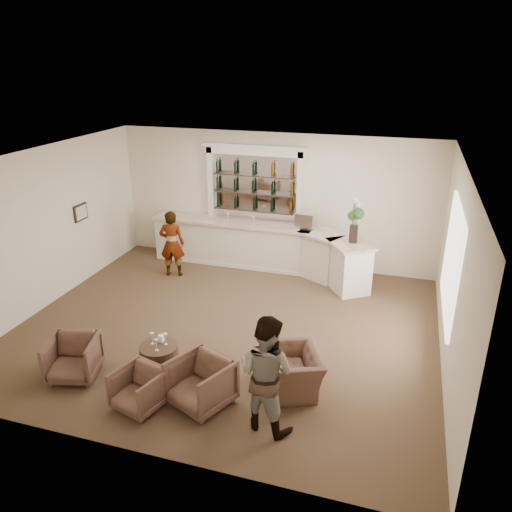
{
  "coord_description": "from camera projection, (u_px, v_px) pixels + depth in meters",
  "views": [
    {
      "loc": [
        3.08,
        -8.06,
        5.0
      ],
      "look_at": [
        0.32,
        0.9,
        1.2
      ],
      "focal_mm": 35.0,
      "sensor_mm": 36.0,
      "label": 1
    }
  ],
  "objects": [
    {
      "name": "wine_glass_tbl_c",
      "position": [
        156.0,
        345.0,
        8.12
      ],
      "size": [
        0.07,
        0.07,
        0.21
      ],
      "primitive_type": null,
      "color": "white",
      "rests_on": "cocktail_table"
    },
    {
      "name": "armchair_far",
      "position": [
        291.0,
        371.0,
        7.93
      ],
      "size": [
        1.25,
        1.31,
        0.67
      ],
      "primitive_type": "imported",
      "rotation": [
        0.0,
        0.0,
        -1.14
      ],
      "color": "brown",
      "rests_on": "ground"
    },
    {
      "name": "wine_glass_bar_left",
      "position": [
        253.0,
        220.0,
        12.15
      ],
      "size": [
        0.07,
        0.07,
        0.21
      ],
      "primitive_type": null,
      "color": "white",
      "rests_on": "bar_counter"
    },
    {
      "name": "guest",
      "position": [
        266.0,
        373.0,
        6.93
      ],
      "size": [
        1.02,
        0.89,
        1.78
      ],
      "primitive_type": "imported",
      "rotation": [
        0.0,
        0.0,
        2.86
      ],
      "color": "gray",
      "rests_on": "ground"
    },
    {
      "name": "espresso_machine",
      "position": [
        306.0,
        220.0,
        11.84
      ],
      "size": [
        0.48,
        0.42,
        0.39
      ],
      "primitive_type": "cube",
      "rotation": [
        0.0,
        0.0,
        -0.1
      ],
      "color": "silver",
      "rests_on": "bar_counter"
    },
    {
      "name": "bar_counter",
      "position": [
        262.0,
        247.0,
        12.34
      ],
      "size": [
        5.72,
        1.8,
        1.14
      ],
      "color": "white",
      "rests_on": "ground"
    },
    {
      "name": "armchair_center",
      "position": [
        139.0,
        389.0,
        7.51
      ],
      "size": [
        0.85,
        0.87,
        0.64
      ],
      "primitive_type": "imported",
      "rotation": [
        0.0,
        0.0,
        -0.28
      ],
      "color": "brown",
      "rests_on": "ground"
    },
    {
      "name": "napkin_holder",
      "position": [
        161.0,
        338.0,
        8.4
      ],
      "size": [
        0.08,
        0.08,
        0.12
      ],
      "primitive_type": "cube",
      "color": "white",
      "rests_on": "cocktail_table"
    },
    {
      "name": "sommelier",
      "position": [
        172.0,
        244.0,
        11.88
      ],
      "size": [
        0.67,
        0.52,
        1.62
      ],
      "primitive_type": "imported",
      "rotation": [
        0.0,
        0.0,
        3.39
      ],
      "color": "gray",
      "rests_on": "ground"
    },
    {
      "name": "room_shell",
      "position": [
        245.0,
        204.0,
        9.56
      ],
      "size": [
        8.04,
        7.02,
        3.32
      ],
      "color": "beige",
      "rests_on": "ground"
    },
    {
      "name": "wine_glass_tbl_a",
      "position": [
        152.0,
        338.0,
        8.31
      ],
      "size": [
        0.07,
        0.07,
        0.21
      ],
      "primitive_type": null,
      "color": "white",
      "rests_on": "cocktail_table"
    },
    {
      "name": "armchair_right",
      "position": [
        201.0,
        383.0,
        7.54
      ],
      "size": [
        1.1,
        1.11,
        0.77
      ],
      "primitive_type": "imported",
      "rotation": [
        0.0,
        0.0,
        -0.42
      ],
      "color": "brown",
      "rests_on": "ground"
    },
    {
      "name": "ground",
      "position": [
        227.0,
        327.0,
        9.86
      ],
      "size": [
        8.0,
        8.0,
        0.0
      ],
      "primitive_type": "plane",
      "color": "brown",
      "rests_on": "ground"
    },
    {
      "name": "wine_glass_tbl_b",
      "position": [
        166.0,
        339.0,
        8.29
      ],
      "size": [
        0.07,
        0.07,
        0.21
      ],
      "primitive_type": null,
      "color": "white",
      "rests_on": "cocktail_table"
    },
    {
      "name": "cocktail_table",
      "position": [
        159.0,
        359.0,
        8.38
      ],
      "size": [
        0.64,
        0.64,
        0.5
      ],
      "primitive_type": "cylinder",
      "color": "#4B2D20",
      "rests_on": "ground"
    },
    {
      "name": "armchair_left",
      "position": [
        73.0,
        358.0,
        8.21
      ],
      "size": [
        0.96,
        0.98,
        0.72
      ],
      "primitive_type": "imported",
      "rotation": [
        0.0,
        0.0,
        0.28
      ],
      "color": "brown",
      "rests_on": "ground"
    },
    {
      "name": "flower_vase",
      "position": [
        355.0,
        217.0,
        10.83
      ],
      "size": [
        0.27,
        0.27,
        1.02
      ],
      "color": "black",
      "rests_on": "bar_counter"
    },
    {
      "name": "back_bar_alcove",
      "position": [
        254.0,
        184.0,
        12.25
      ],
      "size": [
        2.64,
        0.25,
        3.0
      ],
      "color": "white",
      "rests_on": "ground"
    },
    {
      "name": "wine_glass_bar_right",
      "position": [
        228.0,
        217.0,
        12.42
      ],
      "size": [
        0.07,
        0.07,
        0.21
      ],
      "primitive_type": null,
      "color": "white",
      "rests_on": "bar_counter"
    }
  ]
}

